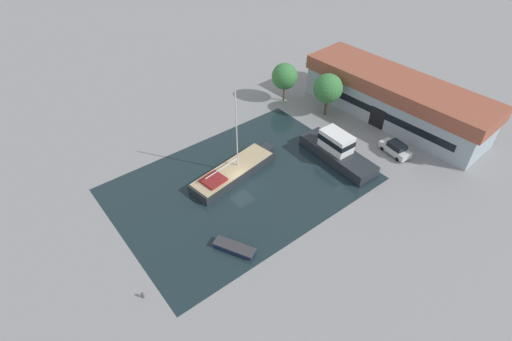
% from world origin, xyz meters
% --- Properties ---
extents(ground_plane, '(440.00, 440.00, 0.00)m').
position_xyz_m(ground_plane, '(0.00, 0.00, 0.00)').
color(ground_plane, gray).
extents(water_canal, '(21.42, 30.46, 0.01)m').
position_xyz_m(water_canal, '(0.00, 0.00, 0.00)').
color(water_canal, '#19282D').
rests_on(water_canal, ground).
extents(warehouse_building, '(28.84, 9.96, 6.45)m').
position_xyz_m(warehouse_building, '(1.87, 27.02, 3.27)').
color(warehouse_building, '#99A8B2').
rests_on(warehouse_building, ground).
extents(quay_tree_near_building, '(4.36, 4.36, 6.65)m').
position_xyz_m(quay_tree_near_building, '(-4.89, 19.66, 4.45)').
color(quay_tree_near_building, brown).
rests_on(quay_tree_near_building, ground).
extents(quay_tree_by_water, '(4.08, 4.08, 6.34)m').
position_xyz_m(quay_tree_by_water, '(-11.97, 17.44, 4.29)').
color(quay_tree_by_water, brown).
rests_on(quay_tree_by_water, ground).
extents(parked_car, '(4.55, 2.32, 1.78)m').
position_xyz_m(parked_car, '(7.92, 19.89, 0.88)').
color(parked_car, silver).
rests_on(parked_car, ground).
extents(sailboat_moored, '(5.14, 13.25, 11.63)m').
position_xyz_m(sailboat_moored, '(-1.97, 0.27, 0.66)').
color(sailboat_moored, '#23282D').
rests_on(sailboat_moored, water_canal).
extents(motor_cruiser, '(11.40, 3.93, 3.87)m').
position_xyz_m(motor_cruiser, '(3.78, 12.87, 1.39)').
color(motor_cruiser, '#23282D').
rests_on(motor_cruiser, water_canal).
extents(small_dinghy, '(4.62, 3.25, 0.59)m').
position_xyz_m(small_dinghy, '(7.72, -6.68, 0.30)').
color(small_dinghy, '#19234C').
rests_on(small_dinghy, water_canal).
extents(mooring_bollard, '(0.26, 0.26, 0.71)m').
position_xyz_m(mooring_bollard, '(6.92, -16.66, 0.38)').
color(mooring_bollard, '#47474C').
rests_on(mooring_bollard, ground).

